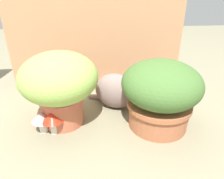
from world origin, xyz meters
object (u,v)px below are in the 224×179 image
at_px(grass_planter, 60,83).
at_px(mushroom_ornament_red, 52,117).
at_px(cat, 118,90).
at_px(leafy_planter, 161,93).
at_px(mushroom_ornament_pink, 42,118).

bearing_deg(grass_planter, mushroom_ornament_red, -112.67).
height_order(grass_planter, mushroom_ornament_red, grass_planter).
bearing_deg(mushroom_ornament_red, cat, 31.95).
relative_size(leafy_planter, cat, 1.17).
relative_size(grass_planter, mushroom_ornament_red, 3.00).
distance_m(grass_planter, mushroom_ornament_pink, 0.20).
height_order(cat, mushroom_ornament_pink, cat).
relative_size(cat, mushroom_ornament_red, 2.59).
distance_m(mushroom_ornament_red, mushroom_ornament_pink, 0.06).
height_order(leafy_planter, cat, leafy_planter).
xyz_separation_m(leafy_planter, cat, (-0.19, 0.21, -0.08)).
bearing_deg(mushroom_ornament_red, mushroom_ornament_pink, 163.01).
bearing_deg(grass_planter, mushroom_ornament_pink, -141.64).
bearing_deg(mushroom_ornament_red, grass_planter, 67.33).
bearing_deg(leafy_planter, mushroom_ornament_pink, -179.97).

